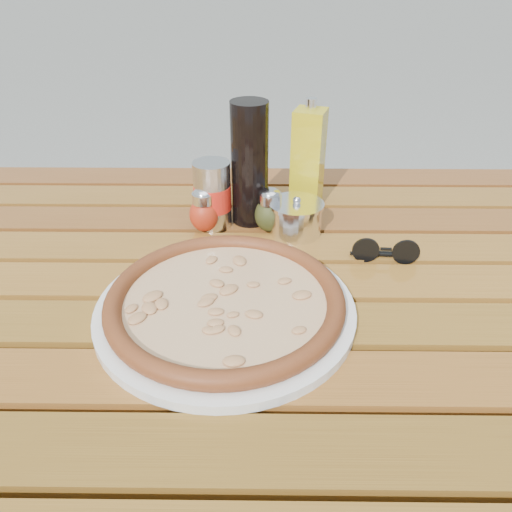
{
  "coord_description": "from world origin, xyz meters",
  "views": [
    {
      "loc": [
        0.01,
        -0.63,
        1.19
      ],
      "look_at": [
        0.0,
        0.02,
        0.78
      ],
      "focal_mm": 35.0,
      "sensor_mm": 36.0,
      "label": 1
    }
  ],
  "objects_px": {
    "soda_can": "(213,195)",
    "pizza": "(225,300)",
    "pepper_shaker": "(204,210)",
    "dark_bottle": "(250,164)",
    "olive_oil_cruet": "(308,160)",
    "parmesan_tin": "(296,218)",
    "sunglasses": "(385,252)",
    "table": "(256,318)",
    "plate": "(226,309)",
    "oregano_shaker": "(270,211)"
  },
  "relations": [
    {
      "from": "soda_can",
      "to": "pizza",
      "type": "bearing_deg",
      "value": -81.72
    },
    {
      "from": "pepper_shaker",
      "to": "soda_can",
      "type": "relative_size",
      "value": 0.68
    },
    {
      "from": "dark_bottle",
      "to": "olive_oil_cruet",
      "type": "height_order",
      "value": "dark_bottle"
    },
    {
      "from": "olive_oil_cruet",
      "to": "pepper_shaker",
      "type": "bearing_deg",
      "value": -152.81
    },
    {
      "from": "parmesan_tin",
      "to": "olive_oil_cruet",
      "type": "bearing_deg",
      "value": 76.52
    },
    {
      "from": "pepper_shaker",
      "to": "parmesan_tin",
      "type": "xyz_separation_m",
      "value": [
        0.16,
        -0.01,
        -0.01
      ]
    },
    {
      "from": "dark_bottle",
      "to": "sunglasses",
      "type": "distance_m",
      "value": 0.28
    },
    {
      "from": "table",
      "to": "pizza",
      "type": "height_order",
      "value": "pizza"
    },
    {
      "from": "plate",
      "to": "sunglasses",
      "type": "relative_size",
      "value": 3.26
    },
    {
      "from": "table",
      "to": "pizza",
      "type": "xyz_separation_m",
      "value": [
        -0.04,
        -0.08,
        0.1
      ]
    },
    {
      "from": "oregano_shaker",
      "to": "olive_oil_cruet",
      "type": "bearing_deg",
      "value": 53.36
    },
    {
      "from": "oregano_shaker",
      "to": "parmesan_tin",
      "type": "distance_m",
      "value": 0.05
    },
    {
      "from": "pizza",
      "to": "sunglasses",
      "type": "height_order",
      "value": "sunglasses"
    },
    {
      "from": "parmesan_tin",
      "to": "soda_can",
      "type": "bearing_deg",
      "value": 168.12
    },
    {
      "from": "pepper_shaker",
      "to": "sunglasses",
      "type": "height_order",
      "value": "pepper_shaker"
    },
    {
      "from": "plate",
      "to": "dark_bottle",
      "type": "relative_size",
      "value": 1.64
    },
    {
      "from": "plate",
      "to": "pepper_shaker",
      "type": "xyz_separation_m",
      "value": [
        -0.05,
        0.24,
        0.03
      ]
    },
    {
      "from": "plate",
      "to": "sunglasses",
      "type": "height_order",
      "value": "sunglasses"
    },
    {
      "from": "oregano_shaker",
      "to": "pepper_shaker",
      "type": "bearing_deg",
      "value": -179.97
    },
    {
      "from": "plate",
      "to": "parmesan_tin",
      "type": "distance_m",
      "value": 0.26
    },
    {
      "from": "table",
      "to": "sunglasses",
      "type": "relative_size",
      "value": 12.67
    },
    {
      "from": "parmesan_tin",
      "to": "sunglasses",
      "type": "bearing_deg",
      "value": -32.29
    },
    {
      "from": "plate",
      "to": "dark_bottle",
      "type": "height_order",
      "value": "dark_bottle"
    },
    {
      "from": "sunglasses",
      "to": "olive_oil_cruet",
      "type": "bearing_deg",
      "value": 124.91
    },
    {
      "from": "table",
      "to": "oregano_shaker",
      "type": "relative_size",
      "value": 17.07
    },
    {
      "from": "pepper_shaker",
      "to": "dark_bottle",
      "type": "xyz_separation_m",
      "value": [
        0.08,
        0.04,
        0.07
      ]
    },
    {
      "from": "plate",
      "to": "olive_oil_cruet",
      "type": "height_order",
      "value": "olive_oil_cruet"
    },
    {
      "from": "parmesan_tin",
      "to": "oregano_shaker",
      "type": "bearing_deg",
      "value": 167.33
    },
    {
      "from": "oregano_shaker",
      "to": "pizza",
      "type": "bearing_deg",
      "value": -104.94
    },
    {
      "from": "pizza",
      "to": "oregano_shaker",
      "type": "xyz_separation_m",
      "value": [
        0.06,
        0.24,
        0.02
      ]
    },
    {
      "from": "olive_oil_cruet",
      "to": "dark_bottle",
      "type": "bearing_deg",
      "value": -151.6
    },
    {
      "from": "oregano_shaker",
      "to": "dark_bottle",
      "type": "height_order",
      "value": "dark_bottle"
    },
    {
      "from": "table",
      "to": "pizza",
      "type": "bearing_deg",
      "value": -116.52
    },
    {
      "from": "table",
      "to": "dark_bottle",
      "type": "distance_m",
      "value": 0.27
    },
    {
      "from": "table",
      "to": "dark_bottle",
      "type": "height_order",
      "value": "dark_bottle"
    },
    {
      "from": "pepper_shaker",
      "to": "parmesan_tin",
      "type": "distance_m",
      "value": 0.16
    },
    {
      "from": "pizza",
      "to": "pepper_shaker",
      "type": "xyz_separation_m",
      "value": [
        -0.05,
        0.24,
        0.02
      ]
    },
    {
      "from": "table",
      "to": "soda_can",
      "type": "xyz_separation_m",
      "value": [
        -0.08,
        0.18,
        0.13
      ]
    },
    {
      "from": "table",
      "to": "pepper_shaker",
      "type": "height_order",
      "value": "pepper_shaker"
    },
    {
      "from": "pizza",
      "to": "pepper_shaker",
      "type": "height_order",
      "value": "pepper_shaker"
    },
    {
      "from": "dark_bottle",
      "to": "sunglasses",
      "type": "height_order",
      "value": "dark_bottle"
    },
    {
      "from": "pepper_shaker",
      "to": "oregano_shaker",
      "type": "xyz_separation_m",
      "value": [
        0.12,
        0.0,
        0.0
      ]
    },
    {
      "from": "table",
      "to": "dark_bottle",
      "type": "bearing_deg",
      "value": 93.83
    },
    {
      "from": "sunglasses",
      "to": "plate",
      "type": "bearing_deg",
      "value": -146.03
    },
    {
      "from": "plate",
      "to": "pepper_shaker",
      "type": "bearing_deg",
      "value": 102.17
    },
    {
      "from": "plate",
      "to": "oregano_shaker",
      "type": "bearing_deg",
      "value": 75.06
    },
    {
      "from": "pizza",
      "to": "parmesan_tin",
      "type": "distance_m",
      "value": 0.26
    },
    {
      "from": "pizza",
      "to": "sunglasses",
      "type": "distance_m",
      "value": 0.29
    },
    {
      "from": "table",
      "to": "sunglasses",
      "type": "height_order",
      "value": "sunglasses"
    },
    {
      "from": "pepper_shaker",
      "to": "soda_can",
      "type": "distance_m",
      "value": 0.03
    }
  ]
}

